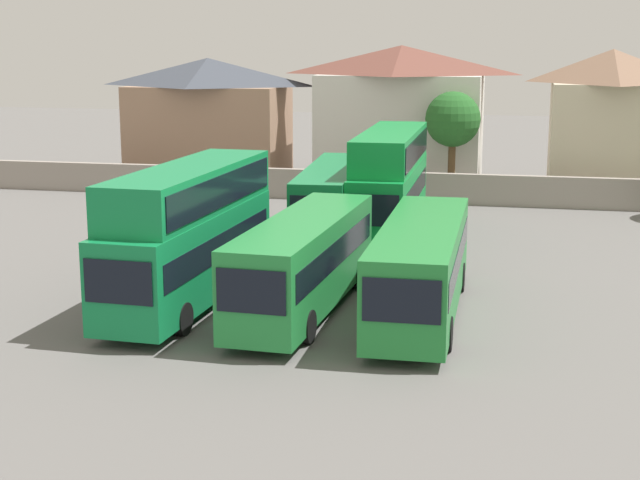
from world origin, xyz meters
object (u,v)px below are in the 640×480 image
at_px(bus_4, 332,196).
at_px(tree_left_of_lot, 453,120).
at_px(bus_5, 390,177).
at_px(house_terrace_left, 209,118).
at_px(bus_2, 304,259).
at_px(house_terrace_centre, 401,115).
at_px(house_terrace_right, 610,120).
at_px(bus_1, 189,228).
at_px(bus_3, 421,264).

height_order(bus_4, tree_left_of_lot, tree_left_of_lot).
height_order(bus_5, house_terrace_left, house_terrace_left).
height_order(bus_2, house_terrace_centre, house_terrace_centre).
xyz_separation_m(bus_4, house_terrace_left, (-11.90, 16.82, 2.22)).
bearing_deg(bus_4, tree_left_of_lot, 155.02).
distance_m(bus_5, house_terrace_right, 19.71).
bearing_deg(bus_2, bus_4, -169.98).
xyz_separation_m(bus_1, bus_2, (4.25, -0.04, -0.93)).
xyz_separation_m(bus_3, house_terrace_right, (8.42, 29.53, 2.61)).
bearing_deg(tree_left_of_lot, bus_5, -99.79).
xyz_separation_m(bus_1, house_terrace_left, (-9.31, 30.08, 1.31)).
bearing_deg(house_terrace_left, house_terrace_right, -0.82).
xyz_separation_m(bus_5, house_terrace_left, (-14.68, 16.36, 1.27)).
relative_size(house_terrace_centre, tree_left_of_lot, 1.71).
xyz_separation_m(house_terrace_centre, tree_left_of_lot, (3.72, -4.50, 0.09)).
bearing_deg(bus_5, tree_left_of_lot, 169.39).
xyz_separation_m(bus_5, house_terrace_right, (11.42, 15.99, 1.62)).
bearing_deg(house_terrace_right, tree_left_of_lot, -157.13).
relative_size(bus_2, bus_3, 0.98).
bearing_deg(house_terrace_left, bus_1, -72.81).
bearing_deg(bus_1, bus_2, 92.04).
xyz_separation_m(bus_3, tree_left_of_lot, (-0.92, 25.59, 2.79)).
xyz_separation_m(bus_3, house_terrace_left, (-17.68, 29.90, 2.27)).
bearing_deg(bus_3, tree_left_of_lot, -178.63).
bearing_deg(bus_2, bus_5, 178.26).
relative_size(bus_3, tree_left_of_lot, 1.85).
distance_m(bus_3, house_terrace_right, 30.81).
distance_m(bus_1, bus_2, 4.35).
bearing_deg(tree_left_of_lot, bus_2, -97.06).
distance_m(bus_2, house_terrace_right, 32.39).
height_order(bus_3, house_terrace_right, house_terrace_right).
bearing_deg(bus_5, bus_3, 11.66).
relative_size(bus_1, bus_4, 0.97).
bearing_deg(house_terrace_left, tree_left_of_lot, -14.43).
xyz_separation_m(bus_3, bus_5, (-3.00, 13.54, 1.00)).
xyz_separation_m(bus_1, tree_left_of_lot, (7.45, 25.77, 1.83)).
height_order(bus_3, tree_left_of_lot, tree_left_of_lot).
xyz_separation_m(bus_3, house_terrace_centre, (-4.64, 30.09, 2.70)).
bearing_deg(bus_5, bus_4, -81.32).
height_order(bus_2, bus_4, bus_4).
bearing_deg(house_terrace_right, house_terrace_centre, 177.54).
height_order(bus_1, bus_4, bus_1).
bearing_deg(bus_5, bus_1, -22.19).
height_order(bus_1, bus_2, bus_1).
distance_m(bus_2, bus_5, 13.85).
bearing_deg(bus_4, bus_5, 95.74).
xyz_separation_m(bus_2, house_terrace_left, (-13.56, 30.13, 2.24)).
relative_size(bus_2, house_terrace_centre, 1.06).
bearing_deg(bus_5, house_terrace_right, 143.64).
xyz_separation_m(bus_2, bus_3, (4.12, 0.23, -0.03)).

